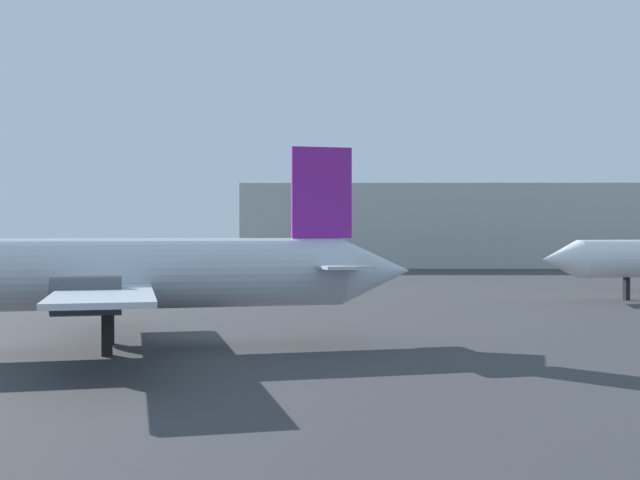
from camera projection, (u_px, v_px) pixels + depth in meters
airplane_on_taxiway at (86, 275)px, 36.67m from camera, size 31.71×22.79×9.61m
terminal_building at (460, 226)px, 132.93m from camera, size 70.94×24.44×13.02m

